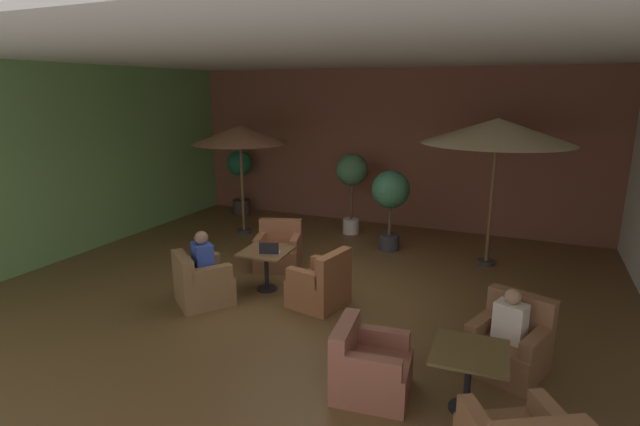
{
  "coord_description": "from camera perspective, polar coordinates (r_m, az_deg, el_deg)",
  "views": [
    {
      "loc": [
        3.13,
        -6.71,
        3.19
      ],
      "look_at": [
        0.0,
        0.45,
        1.19
      ],
      "focal_mm": 27.15,
      "sensor_mm": 36.0,
      "label": 1
    }
  ],
  "objects": [
    {
      "name": "cafe_table_front_right",
      "position": [
        5.28,
        17.18,
        -16.5
      ],
      "size": [
        0.78,
        0.78,
        0.67
      ],
      "color": "black",
      "rests_on": "ground_plane"
    },
    {
      "name": "armchair_front_right_south",
      "position": [
        5.47,
        5.77,
        -17.7
      ],
      "size": [
        0.87,
        0.84,
        0.78
      ],
      "color": "brown",
      "rests_on": "ground_plane"
    },
    {
      "name": "armchair_front_right_east",
      "position": [
        6.22,
        21.43,
        -14.29
      ],
      "size": [
        0.99,
        0.99,
        0.88
      ],
      "color": "brown",
      "rests_on": "ground_plane"
    },
    {
      "name": "ground_plane",
      "position": [
        8.07,
        -1.29,
        -9.04
      ],
      "size": [
        10.08,
        8.95,
        0.02
      ],
      "primitive_type": "cube",
      "color": "brown"
    },
    {
      "name": "potted_tree_mid_right",
      "position": [
        10.82,
        3.76,
        4.33
      ],
      "size": [
        0.71,
        0.71,
        1.82
      ],
      "color": "silver",
      "rests_on": "ground_plane"
    },
    {
      "name": "patron_by_window",
      "position": [
        6.02,
        21.55,
        -11.45
      ],
      "size": [
        0.4,
        0.33,
        0.62
      ],
      "color": "silver",
      "rests_on": "ground_plane"
    },
    {
      "name": "potted_tree_left_corner",
      "position": [
        12.76,
        -9.4,
        4.63
      ],
      "size": [
        0.64,
        0.64,
        1.67
      ],
      "color": "#3B2E2A",
      "rests_on": "ground_plane"
    },
    {
      "name": "cafe_table_front_left",
      "position": [
        7.91,
        -6.38,
        -5.28
      ],
      "size": [
        0.81,
        0.81,
        0.67
      ],
      "color": "black",
      "rests_on": "ground_plane"
    },
    {
      "name": "open_laptop",
      "position": [
        7.7,
        -5.96,
        -4.42
      ],
      "size": [
        0.37,
        0.32,
        0.2
      ],
      "color": "#9EA0A5",
      "rests_on": "cafe_table_front_left"
    },
    {
      "name": "potted_tree_mid_left",
      "position": [
        9.78,
        8.32,
        2.06
      ],
      "size": [
        0.76,
        0.76,
        1.64
      ],
      "color": "#322F36",
      "rests_on": "ground_plane"
    },
    {
      "name": "iced_drink_cup",
      "position": [
        7.76,
        -6.38,
        -4.26
      ],
      "size": [
        0.08,
        0.08,
        0.11
      ],
      "primitive_type": "cylinder",
      "color": "white",
      "rests_on": "cafe_table_front_left"
    },
    {
      "name": "ceiling_slab",
      "position": [
        7.42,
        -1.46,
        18.33
      ],
      "size": [
        10.08,
        8.95,
        0.06
      ],
      "primitive_type": "cube",
      "color": "silver",
      "rests_on": "wall_back_brick"
    },
    {
      "name": "armchair_front_left_east",
      "position": [
        8.98,
        -4.9,
        -4.44
      ],
      "size": [
        0.98,
        0.96,
        0.84
      ],
      "color": "brown",
      "rests_on": "ground_plane"
    },
    {
      "name": "patio_umbrella_center_beige",
      "position": [
        10.84,
        -9.39,
        9.05
      ],
      "size": [
        2.09,
        2.09,
        2.44
      ],
      "color": "#2D2D2D",
      "rests_on": "ground_plane"
    },
    {
      "name": "patron_blue_shirt",
      "position": [
        7.53,
        -13.68,
        -5.02
      ],
      "size": [
        0.44,
        0.42,
        0.71
      ],
      "color": "#2B44A5",
      "rests_on": "ground_plane"
    },
    {
      "name": "patio_umbrella_tall_red",
      "position": [
        9.17,
        20.2,
        9.02
      ],
      "size": [
        2.65,
        2.65,
        2.71
      ],
      "color": "#2D2D2D",
      "rests_on": "ground_plane"
    },
    {
      "name": "wall_back_brick",
      "position": [
        11.66,
        7.94,
        7.54
      ],
      "size": [
        10.08,
        0.08,
        3.68
      ],
      "primitive_type": "cube",
      "color": "brown",
      "rests_on": "ground_plane"
    },
    {
      "name": "wall_left_accent",
      "position": [
        10.63,
        -26.74,
        5.5
      ],
      "size": [
        0.08,
        8.95,
        3.68
      ],
      "primitive_type": "cube",
      "color": "#689852",
      "rests_on": "ground_plane"
    },
    {
      "name": "armchair_front_left_north",
      "position": [
        7.37,
        0.06,
        -8.55
      ],
      "size": [
        0.86,
        0.89,
        0.89
      ],
      "color": "brown",
      "rests_on": "ground_plane"
    },
    {
      "name": "armchair_front_left_south",
      "position": [
        7.67,
        -13.77,
        -8.1
      ],
      "size": [
        1.04,
        1.05,
        0.82
      ],
      "color": "brown",
      "rests_on": "ground_plane"
    }
  ]
}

